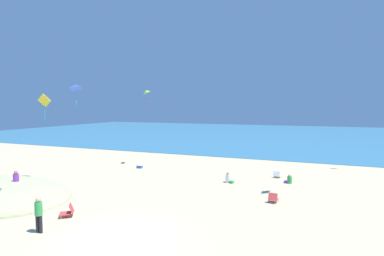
# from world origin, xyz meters

# --- Properties ---
(ground_plane) EXTENTS (120.00, 120.00, 0.00)m
(ground_plane) POSITION_xyz_m (0.00, 10.00, 0.00)
(ground_plane) COLOR #C6B58C
(ocean_water) EXTENTS (120.00, 60.00, 0.05)m
(ocean_water) POSITION_xyz_m (0.00, 51.01, 0.03)
(ocean_water) COLOR teal
(ocean_water) RESTS_ON ground_plane
(beach_chair_mid_beach) EXTENTS (0.89, 0.88, 0.66)m
(beach_chair_mid_beach) POSITION_xyz_m (-4.04, 1.22, 0.29)
(beach_chair_mid_beach) COLOR #D13D3D
(beach_chair_mid_beach) RESTS_ON ground_plane
(beach_chair_near_camera) EXTENTS (0.64, 0.76, 0.53)m
(beach_chair_near_camera) POSITION_xyz_m (5.24, 13.59, 0.23)
(beach_chair_near_camera) COLOR white
(beach_chair_near_camera) RESTS_ON ground_plane
(beach_chair_far_left) EXTENTS (0.56, 0.61, 0.59)m
(beach_chair_far_left) POSITION_xyz_m (5.53, 7.26, 0.29)
(beach_chair_far_left) COLOR #D13D3D
(beach_chair_far_left) RESTS_ON ground_plane
(cooler_box) EXTENTS (0.46, 0.37, 0.28)m
(cooler_box) POSITION_xyz_m (-6.89, 12.73, 0.14)
(cooler_box) COLOR #2D56B7
(cooler_box) RESTS_ON ground_plane
(person_0) EXTENTS (0.70, 0.51, 0.80)m
(person_0) POSITION_xyz_m (1.99, 10.73, 0.29)
(person_0) COLOR white
(person_0) RESTS_ON ground_plane
(person_1) EXTENTS (0.36, 0.36, 1.61)m
(person_1) POSITION_xyz_m (-3.81, -0.72, 0.93)
(person_1) COLOR black
(person_1) RESTS_ON ground_plane
(person_2) EXTENTS (0.62, 0.43, 0.71)m
(person_2) POSITION_xyz_m (6.19, 12.16, 0.26)
(person_2) COLOR green
(person_2) RESTS_ON ground_plane
(person_3) EXTENTS (0.46, 0.46, 1.68)m
(person_3) POSITION_xyz_m (-9.52, 2.57, 0.97)
(person_3) COLOR #19ADB2
(person_3) RESTS_ON ground_plane
(kite_blue) EXTENTS (0.70, 0.85, 1.51)m
(kite_blue) POSITION_xyz_m (-7.06, 5.15, 6.94)
(kite_blue) COLOR blue
(kite_lime) EXTENTS (0.91, 0.97, 1.59)m
(kite_lime) POSITION_xyz_m (-6.98, 14.12, 7.06)
(kite_lime) COLOR #99DB33
(kite_yellow) EXTENTS (1.07, 0.36, 2.01)m
(kite_yellow) POSITION_xyz_m (-11.48, 6.63, 6.08)
(kite_yellow) COLOR yellow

